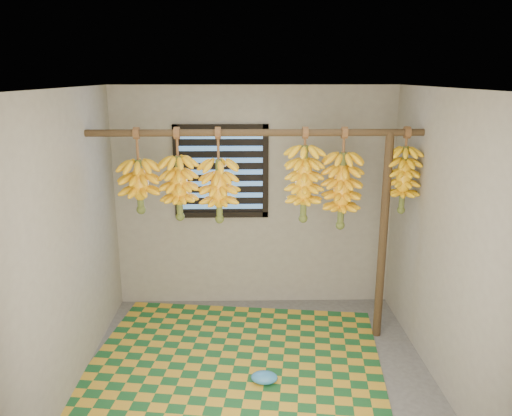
{
  "coord_description": "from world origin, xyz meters",
  "views": [
    {
      "loc": [
        -0.09,
        -3.73,
        2.5
      ],
      "look_at": [
        0.0,
        0.55,
        1.35
      ],
      "focal_mm": 35.0,
      "sensor_mm": 36.0,
      "label": 1
    }
  ],
  "objects_px": {
    "banana_bunch_a": "(140,186)",
    "support_post": "(383,239)",
    "plastic_bag": "(264,378)",
    "banana_bunch_d": "(304,183)",
    "banana_bunch_b": "(179,188)",
    "banana_bunch_c": "(219,191)",
    "banana_bunch_f": "(403,180)",
    "woven_mat": "(236,359)",
    "banana_bunch_e": "(342,191)"
  },
  "relations": [
    {
      "from": "banana_bunch_a",
      "to": "banana_bunch_c",
      "type": "bearing_deg",
      "value": 0.0
    },
    {
      "from": "banana_bunch_d",
      "to": "banana_bunch_f",
      "type": "xyz_separation_m",
      "value": [
        0.91,
        0.0,
        0.03
      ]
    },
    {
      "from": "woven_mat",
      "to": "banana_bunch_f",
      "type": "xyz_separation_m",
      "value": [
        1.54,
        0.42,
        1.57
      ]
    },
    {
      "from": "banana_bunch_e",
      "to": "banana_bunch_c",
      "type": "bearing_deg",
      "value": -180.0
    },
    {
      "from": "banana_bunch_b",
      "to": "banana_bunch_f",
      "type": "distance_m",
      "value": 2.05
    },
    {
      "from": "support_post",
      "to": "banana_bunch_a",
      "type": "bearing_deg",
      "value": 180.0
    },
    {
      "from": "banana_bunch_c",
      "to": "banana_bunch_e",
      "type": "bearing_deg",
      "value": 0.0
    },
    {
      "from": "banana_bunch_b",
      "to": "banana_bunch_a",
      "type": "bearing_deg",
      "value": 180.0
    },
    {
      "from": "support_post",
      "to": "banana_bunch_d",
      "type": "xyz_separation_m",
      "value": [
        -0.76,
        0.0,
        0.54
      ]
    },
    {
      "from": "banana_bunch_c",
      "to": "banana_bunch_e",
      "type": "xyz_separation_m",
      "value": [
        1.12,
        0.0,
        -0.0
      ]
    },
    {
      "from": "banana_bunch_a",
      "to": "banana_bunch_e",
      "type": "distance_m",
      "value": 1.84
    },
    {
      "from": "woven_mat",
      "to": "plastic_bag",
      "type": "xyz_separation_m",
      "value": [
        0.25,
        -0.37,
        0.05
      ]
    },
    {
      "from": "plastic_bag",
      "to": "banana_bunch_d",
      "type": "bearing_deg",
      "value": 64.02
    },
    {
      "from": "banana_bunch_c",
      "to": "banana_bunch_d",
      "type": "distance_m",
      "value": 0.78
    },
    {
      "from": "banana_bunch_a",
      "to": "banana_bunch_d",
      "type": "height_order",
      "value": "same"
    },
    {
      "from": "banana_bunch_a",
      "to": "banana_bunch_b",
      "type": "height_order",
      "value": "same"
    },
    {
      "from": "support_post",
      "to": "plastic_bag",
      "type": "height_order",
      "value": "support_post"
    },
    {
      "from": "banana_bunch_f",
      "to": "banana_bunch_e",
      "type": "bearing_deg",
      "value": 180.0
    },
    {
      "from": "banana_bunch_b",
      "to": "banana_bunch_c",
      "type": "distance_m",
      "value": 0.36
    },
    {
      "from": "banana_bunch_b",
      "to": "plastic_bag",
      "type": "bearing_deg",
      "value": -46.31
    },
    {
      "from": "support_post",
      "to": "banana_bunch_e",
      "type": "distance_m",
      "value": 0.62
    },
    {
      "from": "woven_mat",
      "to": "banana_bunch_c",
      "type": "height_order",
      "value": "banana_bunch_c"
    },
    {
      "from": "banana_bunch_b",
      "to": "support_post",
      "type": "bearing_deg",
      "value": 0.0
    },
    {
      "from": "woven_mat",
      "to": "banana_bunch_b",
      "type": "distance_m",
      "value": 1.64
    },
    {
      "from": "woven_mat",
      "to": "plastic_bag",
      "type": "height_order",
      "value": "plastic_bag"
    },
    {
      "from": "banana_bunch_b",
      "to": "banana_bunch_c",
      "type": "height_order",
      "value": "same"
    },
    {
      "from": "banana_bunch_b",
      "to": "banana_bunch_f",
      "type": "relative_size",
      "value": 1.06
    },
    {
      "from": "woven_mat",
      "to": "banana_bunch_e",
      "type": "distance_m",
      "value": 1.81
    },
    {
      "from": "banana_bunch_d",
      "to": "woven_mat",
      "type": "bearing_deg",
      "value": -146.28
    },
    {
      "from": "support_post",
      "to": "woven_mat",
      "type": "distance_m",
      "value": 1.76
    },
    {
      "from": "banana_bunch_c",
      "to": "banana_bunch_f",
      "type": "height_order",
      "value": "same"
    },
    {
      "from": "banana_bunch_e",
      "to": "woven_mat",
      "type": "bearing_deg",
      "value": -156.77
    },
    {
      "from": "banana_bunch_a",
      "to": "banana_bunch_c",
      "type": "distance_m",
      "value": 0.72
    },
    {
      "from": "banana_bunch_e",
      "to": "banana_bunch_f",
      "type": "xyz_separation_m",
      "value": [
        0.56,
        -0.0,
        0.1
      ]
    },
    {
      "from": "support_post",
      "to": "woven_mat",
      "type": "xyz_separation_m",
      "value": [
        -1.39,
        -0.42,
        -0.99
      ]
    },
    {
      "from": "banana_bunch_d",
      "to": "banana_bunch_e",
      "type": "xyz_separation_m",
      "value": [
        0.35,
        0.0,
        -0.07
      ]
    },
    {
      "from": "banana_bunch_d",
      "to": "banana_bunch_e",
      "type": "height_order",
      "value": "same"
    },
    {
      "from": "banana_bunch_f",
      "to": "banana_bunch_c",
      "type": "bearing_deg",
      "value": 180.0
    },
    {
      "from": "banana_bunch_c",
      "to": "banana_bunch_b",
      "type": "bearing_deg",
      "value": 180.0
    },
    {
      "from": "banana_bunch_a",
      "to": "support_post",
      "type": "bearing_deg",
      "value": 0.0
    },
    {
      "from": "plastic_bag",
      "to": "banana_bunch_c",
      "type": "xyz_separation_m",
      "value": [
        -0.39,
        0.79,
        1.42
      ]
    },
    {
      "from": "support_post",
      "to": "banana_bunch_f",
      "type": "xyz_separation_m",
      "value": [
        0.15,
        0.0,
        0.57
      ]
    },
    {
      "from": "banana_bunch_d",
      "to": "plastic_bag",
      "type": "bearing_deg",
      "value": -115.98
    },
    {
      "from": "support_post",
      "to": "plastic_bag",
      "type": "xyz_separation_m",
      "value": [
        -1.14,
        -0.79,
        -0.94
      ]
    },
    {
      "from": "banana_bunch_a",
      "to": "banana_bunch_f",
      "type": "height_order",
      "value": "same"
    },
    {
      "from": "banana_bunch_b",
      "to": "banana_bunch_d",
      "type": "distance_m",
      "value": 1.14
    },
    {
      "from": "woven_mat",
      "to": "banana_bunch_b",
      "type": "bearing_deg",
      "value": 140.41
    },
    {
      "from": "banana_bunch_a",
      "to": "banana_bunch_d",
      "type": "relative_size",
      "value": 0.89
    },
    {
      "from": "banana_bunch_e",
      "to": "banana_bunch_b",
      "type": "bearing_deg",
      "value": -180.0
    },
    {
      "from": "support_post",
      "to": "banana_bunch_e",
      "type": "bearing_deg",
      "value": 180.0
    }
  ]
}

